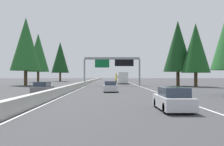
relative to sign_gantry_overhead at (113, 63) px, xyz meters
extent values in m
plane|color=#38383A|center=(7.26, 6.04, -5.03)|extent=(320.00, 320.00, 0.00)
cube|color=#ADAAA3|center=(27.26, 6.34, -4.58)|extent=(180.00, 0.56, 0.90)
cube|color=silver|center=(17.26, -5.48, -5.03)|extent=(160.00, 0.16, 0.01)
cube|color=silver|center=(17.26, 5.79, -5.03)|extent=(160.00, 0.16, 0.01)
cylinder|color=gray|center=(0.04, 6.34, -2.12)|extent=(0.36, 0.36, 5.82)
cylinder|color=gray|center=(0.04, -5.98, -2.12)|extent=(0.36, 0.36, 5.82)
cube|color=gray|center=(0.04, 0.18, 1.04)|extent=(0.50, 12.32, 0.50)
cube|color=#0C602D|center=(-0.11, 2.39, -0.06)|extent=(0.12, 3.20, 1.90)
cube|color=black|center=(-0.11, -2.53, 0.04)|extent=(0.16, 4.20, 1.50)
cube|color=silver|center=(-40.47, -3.17, -4.50)|extent=(4.40, 1.80, 0.76)
cube|color=#2D3847|center=(-40.69, -3.17, -3.84)|extent=(2.46, 1.51, 0.56)
cylinder|color=black|center=(-39.06, -2.38, -4.71)|extent=(0.64, 0.22, 0.64)
cylinder|color=black|center=(-39.06, -3.96, -4.71)|extent=(0.64, 0.22, 0.64)
cylinder|color=black|center=(-41.87, -2.38, -4.71)|extent=(0.64, 0.22, 0.64)
cylinder|color=black|center=(-41.87, -3.96, -4.71)|extent=(0.64, 0.22, 0.64)
cube|color=silver|center=(-21.89, 0.69, -4.50)|extent=(4.40, 1.80, 0.76)
cube|color=#2D3847|center=(-22.11, 0.69, -3.84)|extent=(2.46, 1.51, 0.56)
cylinder|color=black|center=(-20.48, 1.48, -4.71)|extent=(0.64, 0.22, 0.64)
cylinder|color=black|center=(-20.48, -0.10, -4.71)|extent=(0.64, 0.22, 0.64)
cylinder|color=black|center=(-23.30, 1.48, -4.71)|extent=(0.64, 0.22, 0.64)
cylinder|color=black|center=(-23.30, -0.10, -4.71)|extent=(0.64, 0.22, 0.64)
cube|color=white|center=(13.95, -2.82, -3.38)|extent=(11.50, 2.50, 2.90)
cube|color=#2D3847|center=(13.95, -2.82, -3.02)|extent=(11.04, 2.55, 0.84)
cylinder|color=black|center=(17.98, -1.72, -4.53)|extent=(1.00, 0.30, 1.00)
cylinder|color=black|center=(17.98, -3.92, -4.53)|extent=(1.00, 0.30, 1.00)
cylinder|color=black|center=(9.93, -1.72, -4.53)|extent=(1.00, 0.30, 1.00)
cylinder|color=black|center=(9.93, -3.92, -4.53)|extent=(1.00, 0.30, 1.00)
cube|color=gold|center=(34.92, -2.74, -3.33)|extent=(6.12, 2.40, 2.50)
cube|color=#1E4793|center=(39.17, -2.74, -3.63)|extent=(2.38, 2.30, 1.90)
cylinder|color=black|center=(39.00, -1.68, -4.58)|extent=(0.90, 0.28, 0.90)
cylinder|color=black|center=(39.00, -3.80, -4.58)|extent=(0.90, 0.28, 0.90)
cylinder|color=black|center=(33.22, -1.68, -4.58)|extent=(0.90, 0.28, 0.90)
cylinder|color=black|center=(33.22, -3.80, -4.58)|extent=(0.90, 0.28, 0.90)
cube|color=slate|center=(-25.81, 8.88, -4.50)|extent=(4.40, 1.80, 0.76)
cube|color=#2D3847|center=(-26.03, 8.88, -3.84)|extent=(2.46, 1.51, 0.56)
cylinder|color=black|center=(-24.40, 9.67, -4.71)|extent=(0.64, 0.22, 0.64)
cylinder|color=black|center=(-24.40, 8.09, -4.71)|extent=(0.64, 0.22, 0.64)
cylinder|color=black|center=(-27.22, 9.67, -4.71)|extent=(0.64, 0.22, 0.64)
cylinder|color=black|center=(-27.22, 8.09, -4.71)|extent=(0.64, 0.22, 0.64)
cylinder|color=#4C3823|center=(-6.49, -16.37, -3.63)|extent=(0.67, 0.67, 2.80)
cone|color=#194C1E|center=(-6.49, -16.37, 2.72)|extent=(5.59, 5.59, 9.92)
cylinder|color=#4C3823|center=(-3.27, -13.71, -3.50)|extent=(0.69, 0.69, 3.05)
cone|color=#143D19|center=(-3.27, -13.71, 3.44)|extent=(6.11, 6.11, 10.83)
cylinder|color=#4C3823|center=(0.16, 19.45, -3.36)|extent=(0.73, 0.73, 3.35)
cone|color=#236028|center=(0.16, 19.45, 4.25)|extent=(6.70, 6.70, 11.87)
cylinder|color=#4C3823|center=(24.89, 23.57, -3.30)|extent=(0.74, 0.74, 3.47)
cone|color=#236028|center=(24.89, 23.57, 4.58)|extent=(6.94, 6.94, 12.30)
cylinder|color=#4C3823|center=(40.74, 19.55, -3.36)|extent=(0.72, 0.72, 3.33)
cone|color=#143D19|center=(40.74, 19.55, 4.21)|extent=(6.67, 6.67, 11.82)
camera|label=1|loc=(-56.56, 0.89, -2.83)|focal=40.67mm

